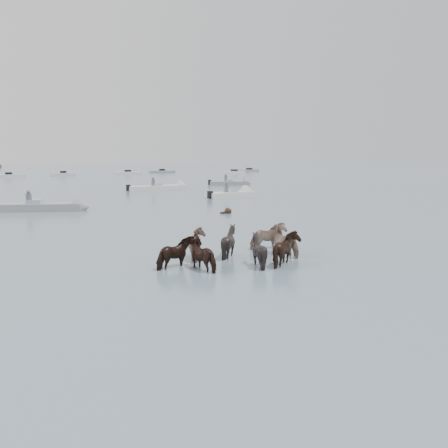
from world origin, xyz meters
TOP-DOWN VIEW (x-y plane):
  - ground at (0.00, 0.00)m, footprint 400.00×400.00m
  - pony_herd at (-0.99, 1.04)m, footprint 5.77×3.62m
  - swimming_pony at (5.76, 12.33)m, footprint 0.72×0.44m
  - motorboat_b at (-3.01, 19.60)m, footprint 6.25×4.14m
  - motorboat_c at (11.21, 32.58)m, footprint 6.70×1.70m
  - motorboat_d at (12.57, 21.38)m, footprint 4.83×1.96m
  - motorboat_e at (21.68, 35.37)m, footprint 5.19×3.52m

SIDE VIEW (x-z plane):
  - ground at x=0.00m, z-range 0.00..0.00m
  - swimming_pony at x=5.76m, z-range -0.12..0.32m
  - motorboat_c at x=11.21m, z-range -0.74..1.18m
  - motorboat_b at x=-3.01m, z-range -0.74..1.18m
  - motorboat_e at x=21.68m, z-range -0.73..1.19m
  - motorboat_d at x=12.57m, z-range -0.73..1.19m
  - pony_herd at x=-0.99m, z-range -0.24..1.04m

